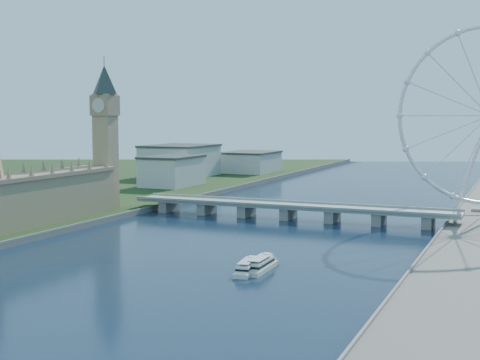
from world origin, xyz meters
The scene contains 5 objects.
big_ben centered at (-128.00, 278.00, 66.57)m, with size 20.02×20.02×110.00m.
westminster_bridge centered at (0.00, 300.00, 6.63)m, with size 220.00×22.00×9.50m.
city_skyline centered at (39.22, 560.08, 16.96)m, with size 505.00×280.00×32.00m.
tour_boat_near centered at (37.88, 153.86, 0.00)m, with size 7.48×29.31×6.47m, color beige, non-canonical shape.
tour_boat_far centered at (34.11, 147.99, 0.00)m, with size 6.90×27.16×5.98m, color silver, non-canonical shape.
Camera 1 is at (143.64, -114.04, 67.53)m, focal length 50.00 mm.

